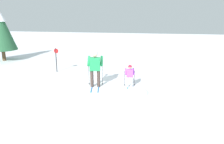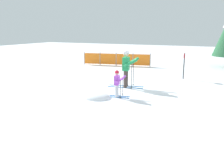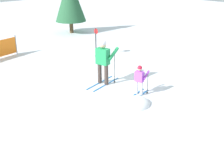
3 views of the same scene
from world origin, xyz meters
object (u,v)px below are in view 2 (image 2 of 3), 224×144
object	(u,v)px
skier_adult	(127,65)
safety_fence	(116,59)
skier_child	(117,81)
trail_marker	(184,63)

from	to	relation	value
skier_adult	safety_fence	bearing A→B (deg)	106.35
skier_child	safety_fence	size ratio (longest dim) A/B	0.22
skier_child	skier_adult	bearing A→B (deg)	87.93
skier_adult	skier_child	xyz separation A→B (m)	(0.22, -1.62, -0.42)
safety_fence	skier_child	bearing A→B (deg)	-66.20
skier_adult	skier_child	world-z (taller)	skier_adult
skier_adult	skier_child	size ratio (longest dim) A/B	1.61
skier_child	safety_fence	bearing A→B (deg)	103.86
skier_child	trail_marker	distance (m)	5.03
skier_adult	safety_fence	world-z (taller)	skier_adult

